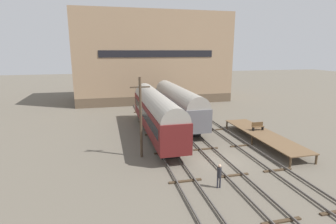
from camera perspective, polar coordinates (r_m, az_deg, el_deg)
name	(u,v)px	position (r m, az deg, el deg)	size (l,w,h in m)	color
ground_plane	(218,161)	(24.81, 10.81, -10.45)	(200.00, 200.00, 0.00)	#60594C
track_left	(175,164)	(23.46, 1.56, -11.25)	(2.60, 60.00, 0.26)	#4C4742
track_middle	(218,160)	(24.75, 10.83, -10.14)	(2.60, 60.00, 0.26)	#4C4742
track_right	(258,156)	(26.61, 18.94, -8.95)	(2.60, 60.00, 0.26)	#4C4742
train_car_maroon	(156,111)	(30.50, -2.61, 0.17)	(2.90, 18.07, 5.21)	black
train_car_grey	(178,103)	(36.22, 2.20, 2.08)	(3.01, 17.07, 5.05)	black
station_platform	(263,135)	(30.54, 20.06, -4.64)	(2.97, 12.53, 0.99)	brown
bench	(258,126)	(31.63, 18.95, -2.88)	(1.40, 0.40, 0.91)	brown
person_worker	(219,174)	(19.91, 11.09, -13.04)	(0.32, 0.32, 1.86)	#282833
utility_pole	(141,117)	(24.17, -5.96, -0.99)	(1.80, 0.24, 7.59)	#473828
warehouse_building	(151,58)	(54.60, -3.70, 11.73)	(29.41, 13.88, 16.92)	brown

